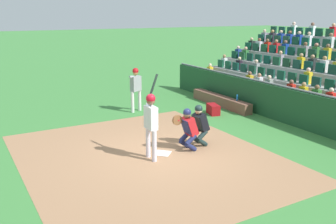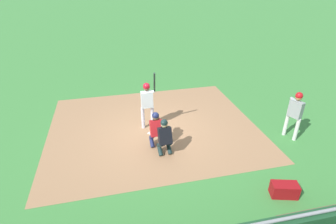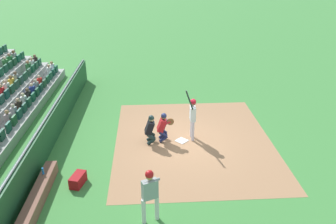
# 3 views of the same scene
# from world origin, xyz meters

# --- Properties ---
(ground_plane) EXTENTS (160.00, 160.00, 0.00)m
(ground_plane) POSITION_xyz_m (0.00, 0.00, 0.00)
(ground_plane) COLOR #3E823C
(infield_dirt_patch) EXTENTS (8.06, 6.79, 0.01)m
(infield_dirt_patch) POSITION_xyz_m (0.00, 0.50, 0.00)
(infield_dirt_patch) COLOR #A17452
(infield_dirt_patch) RESTS_ON ground_plane
(home_plate_marker) EXTENTS (0.62, 0.62, 0.02)m
(home_plate_marker) POSITION_xyz_m (0.00, 0.00, 0.02)
(home_plate_marker) COLOR white
(home_plate_marker) RESTS_ON infield_dirt_patch
(batter_at_plate) EXTENTS (0.57, 0.49, 2.35)m
(batter_at_plate) POSITION_xyz_m (-0.20, 0.46, 1.17)
(batter_at_plate) COLOR silver
(batter_at_plate) RESTS_ON ground_plane
(catcher_crouching) EXTENTS (0.47, 0.73, 1.30)m
(catcher_crouching) POSITION_xyz_m (-0.09, -0.79, 0.72)
(catcher_crouching) COLOR navy
(catcher_crouching) RESTS_ON ground_plane
(home_plate_umpire) EXTENTS (0.49, 0.48, 1.30)m
(home_plate_umpire) POSITION_xyz_m (0.09, -1.33, 0.71)
(home_plate_umpire) COLOR #1A2D2D
(home_plate_umpire) RESTS_ON ground_plane
(water_bottle_on_bench) EXTENTS (0.07, 0.07, 0.25)m
(water_bottle_on_bench) POSITION_xyz_m (2.82, -5.01, 0.56)
(water_bottle_on_bench) COLOR blue
(water_bottle_on_bench) RESTS_ON dugout_bench
(equipment_duffel_bag) EXTENTS (0.77, 0.53, 0.40)m
(equipment_duffel_bag) POSITION_xyz_m (2.87, -3.85, 0.20)
(equipment_duffel_bag) COLOR maroon
(equipment_duffel_bag) RESTS_ON ground_plane
(on_deck_batter) EXTENTS (0.38, 0.59, 1.81)m
(on_deck_batter) POSITION_xyz_m (4.77, -1.33, 1.11)
(on_deck_batter) COLOR silver
(on_deck_batter) RESTS_ON ground_plane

